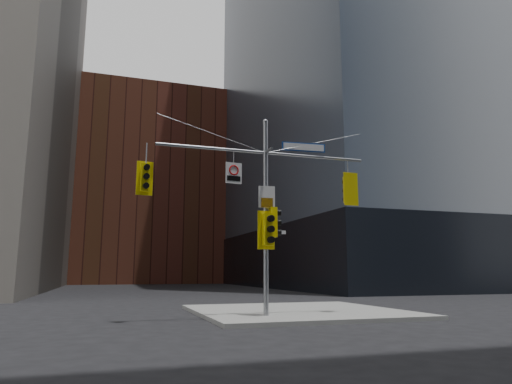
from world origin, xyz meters
TOP-DOWN VIEW (x-y plane):
  - ground at (0.00, 0.00)m, footprint 160.00×160.00m
  - sidewalk_corner at (2.00, 4.00)m, footprint 8.00×8.00m
  - podium_ne at (28.00, 32.00)m, footprint 36.40×36.40m
  - brick_midrise at (0.00, 58.00)m, footprint 26.00×20.00m
  - signal_assembly at (0.00, 1.99)m, footprint 8.00×0.80m
  - traffic_light_west_arm at (-4.29, 2.01)m, footprint 0.56×0.47m
  - traffic_light_east_arm at (3.41, 1.99)m, footprint 0.61×0.49m
  - traffic_light_pole_side at (0.33, 2.00)m, footprint 0.44×0.37m
  - traffic_light_pole_front at (-0.00, 1.73)m, footprint 0.66×0.55m
  - street_sign_blade at (1.54, 2.00)m, footprint 1.71×0.20m
  - regulatory_sign_arm at (-1.22, 1.97)m, footprint 0.61×0.11m
  - regulatory_sign_pole at (0.00, 1.88)m, footprint 0.60×0.09m
  - street_blade_ew at (0.45, 2.00)m, footprint 0.67×0.10m
  - street_blade_ns at (0.00, 2.45)m, footprint 0.03×0.81m

SIDE VIEW (x-z plane):
  - ground at x=0.00m, z-range 0.00..0.00m
  - sidewalk_corner at x=2.00m, z-range 0.00..0.15m
  - street_blade_ns at x=0.00m, z-range 2.87..3.03m
  - podium_ne at x=28.00m, z-range 0.00..6.00m
  - street_blade_ew at x=0.45m, z-range 3.01..3.14m
  - traffic_light_pole_front at x=0.00m, z-range 2.44..3.82m
  - traffic_light_pole_side at x=0.33m, z-range 2.88..3.97m
  - regulatory_sign_pole at x=0.00m, z-range 3.91..4.71m
  - signal_assembly at x=0.00m, z-range 0.77..8.07m
  - traffic_light_east_arm at x=3.41m, z-range 4.16..5.44m
  - traffic_light_west_arm at x=-4.29m, z-range 4.21..5.39m
  - regulatory_sign_arm at x=-1.22m, z-range 4.79..5.56m
  - street_sign_blade at x=1.54m, z-range 6.18..6.52m
  - brick_midrise at x=0.00m, z-range 0.00..28.00m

